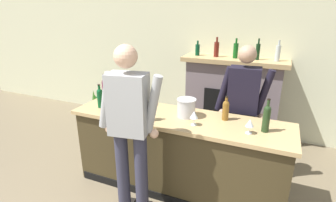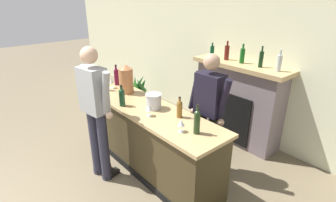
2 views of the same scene
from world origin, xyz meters
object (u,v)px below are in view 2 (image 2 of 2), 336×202
(person_bartender, at_px, (208,111))
(ice_bucket_steel, at_px, (154,101))
(wine_glass_front_left, at_px, (112,81))
(wine_bottle_burgundy_dark, at_px, (197,121))
(potted_plant_corner, at_px, (139,90))
(copper_dispenser, at_px, (126,79))
(wine_bottle_merlot_tall, at_px, (122,96))
(person_customer, at_px, (96,110))
(wine_bottle_rose_blush, at_px, (105,82))
(wine_glass_front_right, at_px, (149,108))
(wine_glass_by_dispenser, at_px, (181,123))
(fireplace_stone, at_px, (238,102))
(wine_bottle_riesling_slim, at_px, (116,76))
(wine_bottle_cabernet_heavy, at_px, (179,108))

(person_bartender, height_order, ice_bucket_steel, person_bartender)
(wine_glass_front_left, bearing_deg, wine_bottle_burgundy_dark, -0.97)
(wine_glass_front_left, bearing_deg, potted_plant_corner, 131.07)
(copper_dispenser, height_order, wine_bottle_merlot_tall, copper_dispenser)
(potted_plant_corner, distance_m, person_customer, 2.80)
(potted_plant_corner, distance_m, copper_dispenser, 2.08)
(wine_bottle_rose_blush, bearing_deg, copper_dispenser, 32.84)
(wine_glass_front_right, bearing_deg, person_bartender, 59.58)
(wine_bottle_rose_blush, distance_m, wine_glass_by_dispenser, 1.78)
(person_customer, height_order, person_bartender, person_customer)
(person_customer, distance_m, wine_glass_front_right, 0.69)
(potted_plant_corner, bearing_deg, wine_bottle_burgundy_dark, -23.22)
(person_bartender, height_order, wine_bottle_burgundy_dark, person_bartender)
(fireplace_stone, height_order, ice_bucket_steel, fireplace_stone)
(ice_bucket_steel, height_order, wine_bottle_riesling_slim, wine_bottle_riesling_slim)
(fireplace_stone, relative_size, person_customer, 0.92)
(copper_dispenser, relative_size, wine_glass_front_left, 2.50)
(fireplace_stone, distance_m, wine_bottle_merlot_tall, 2.01)
(ice_bucket_steel, xyz_separation_m, wine_glass_front_right, (0.15, -0.19, 0.01))
(person_customer, xyz_separation_m, wine_bottle_rose_blush, (-0.74, 0.54, 0.07))
(wine_bottle_burgundy_dark, height_order, wine_bottle_riesling_slim, same)
(person_bartender, relative_size, copper_dispenser, 3.85)
(fireplace_stone, distance_m, person_customer, 2.38)
(fireplace_stone, relative_size, wine_bottle_rose_blush, 5.73)
(ice_bucket_steel, xyz_separation_m, wine_bottle_merlot_tall, (-0.35, -0.28, 0.03))
(person_bartender, relative_size, wine_bottle_rose_blush, 5.86)
(wine_bottle_burgundy_dark, relative_size, wine_bottle_riesling_slim, 1.00)
(copper_dispenser, height_order, wine_glass_by_dispenser, copper_dispenser)
(fireplace_stone, bearing_deg, wine_bottle_riesling_slim, -134.01)
(copper_dispenser, xyz_separation_m, wine_bottle_riesling_slim, (-0.43, 0.08, -0.07))
(person_customer, xyz_separation_m, wine_glass_front_right, (0.48, 0.50, 0.05))
(wine_glass_front_right, bearing_deg, potted_plant_corner, 148.48)
(potted_plant_corner, relative_size, wine_bottle_rose_blush, 2.22)
(wine_bottle_riesling_slim, bearing_deg, wine_bottle_rose_blush, -66.25)
(potted_plant_corner, xyz_separation_m, wine_glass_front_right, (2.36, -1.45, 0.77))
(fireplace_stone, distance_m, potted_plant_corner, 2.50)
(wine_glass_front_left, bearing_deg, wine_bottle_cabernet_heavy, 3.76)
(wine_bottle_burgundy_dark, height_order, wine_bottle_cabernet_heavy, wine_bottle_burgundy_dark)
(wine_bottle_burgundy_dark, bearing_deg, copper_dispenser, 176.27)
(potted_plant_corner, relative_size, wine_glass_front_left, 3.65)
(fireplace_stone, bearing_deg, wine_glass_front_right, -92.77)
(person_customer, xyz_separation_m, wine_bottle_merlot_tall, (-0.03, 0.41, 0.07))
(wine_glass_front_left, relative_size, wine_glass_front_right, 1.15)
(person_customer, distance_m, wine_glass_front_left, 1.02)
(potted_plant_corner, height_order, wine_bottle_rose_blush, wine_bottle_rose_blush)
(ice_bucket_steel, bearing_deg, potted_plant_corner, 150.34)
(wine_bottle_merlot_tall, distance_m, wine_bottle_rose_blush, 0.73)
(wine_bottle_rose_blush, xyz_separation_m, wine_bottle_riesling_slim, (-0.12, 0.28, 0.02))
(ice_bucket_steel, distance_m, wine_glass_by_dispenser, 0.73)
(ice_bucket_steel, distance_m, wine_bottle_riesling_slim, 1.20)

